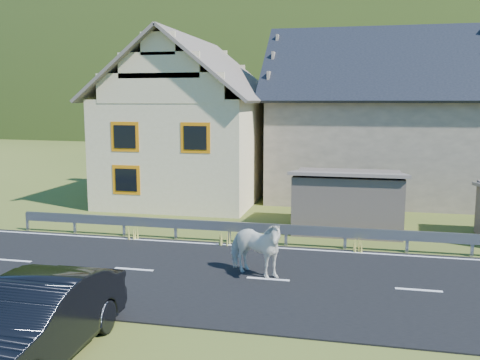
# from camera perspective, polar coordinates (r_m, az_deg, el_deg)

# --- Properties ---
(ground) EXTENTS (160.00, 160.00, 0.00)m
(ground) POSITION_cam_1_polar(r_m,az_deg,el_deg) (15.04, 18.51, -11.22)
(ground) COLOR #394918
(ground) RESTS_ON ground
(road) EXTENTS (60.00, 7.00, 0.04)m
(road) POSITION_cam_1_polar(r_m,az_deg,el_deg) (15.04, 18.52, -11.15)
(road) COLOR black
(road) RESTS_ON ground
(lane_markings) EXTENTS (60.00, 6.60, 0.01)m
(lane_markings) POSITION_cam_1_polar(r_m,az_deg,el_deg) (15.03, 18.52, -11.06)
(lane_markings) COLOR silver
(lane_markings) RESTS_ON road
(guardrail) EXTENTS (28.10, 0.09, 0.75)m
(guardrail) POSITION_cam_1_polar(r_m,az_deg,el_deg) (18.40, 17.44, -5.74)
(guardrail) COLOR #93969B
(guardrail) RESTS_ON ground
(shed_left) EXTENTS (4.30, 3.30, 2.40)m
(shed_left) POSITION_cam_1_polar(r_m,az_deg,el_deg) (20.97, 11.41, -2.30)
(shed_left) COLOR #6B5D51
(shed_left) RESTS_ON ground
(house_cream) EXTENTS (7.80, 9.80, 8.30)m
(house_cream) POSITION_cam_1_polar(r_m,az_deg,el_deg) (27.41, -5.22, 7.18)
(house_cream) COLOR beige
(house_cream) RESTS_ON ground
(house_stone_a) EXTENTS (10.80, 9.80, 8.90)m
(house_stone_a) POSITION_cam_1_polar(r_m,az_deg,el_deg) (29.12, 13.97, 7.59)
(house_stone_a) COLOR gray
(house_stone_a) RESTS_ON ground
(mountain) EXTENTS (440.00, 280.00, 260.00)m
(mountain) POSITION_cam_1_polar(r_m,az_deg,el_deg) (195.82, 14.39, 0.89)
(mountain) COLOR #253913
(mountain) RESTS_ON ground
(conifer_patch) EXTENTS (76.00, 50.00, 28.00)m
(conifer_patch) POSITION_cam_1_polar(r_m,az_deg,el_deg) (135.09, -10.84, 8.77)
(conifer_patch) COLOR black
(conifer_patch) RESTS_ON ground
(horse) EXTENTS (1.60, 2.13, 1.64)m
(horse) POSITION_cam_1_polar(r_m,az_deg,el_deg) (15.14, 1.56, -7.23)
(horse) COLOR white
(horse) RESTS_ON road
(car) EXTENTS (1.78, 4.86, 1.59)m
(car) POSITION_cam_1_polar(r_m,az_deg,el_deg) (11.18, -21.11, -13.98)
(car) COLOR black
(car) RESTS_ON ground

